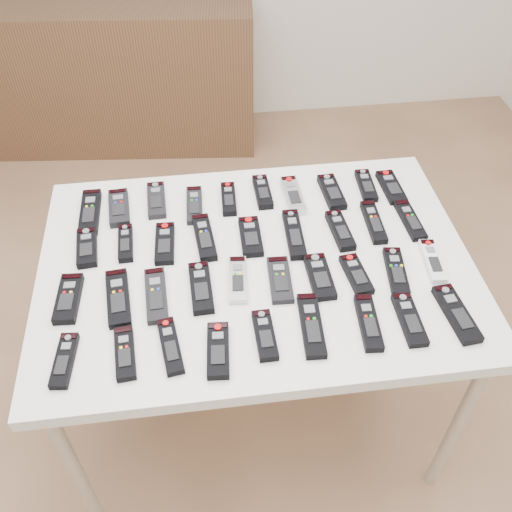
{
  "coord_description": "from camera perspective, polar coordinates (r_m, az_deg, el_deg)",
  "views": [
    {
      "loc": [
        -0.08,
        -1.24,
        1.96
      ],
      "look_at": [
        0.07,
        -0.1,
        0.8
      ],
      "focal_mm": 40.0,
      "sensor_mm": 36.0,
      "label": 1
    }
  ],
  "objects": [
    {
      "name": "remote_16",
      "position": [
        1.75,
        8.41,
        2.54
      ],
      "size": [
        0.06,
        0.17,
        0.02
      ],
      "primitive_type": "cube",
      "rotation": [
        0.0,
        0.0,
        0.07
      ],
      "color": "black",
      "rests_on": "table"
    },
    {
      "name": "remote_37",
      "position": [
        1.6,
        19.42,
        -5.46
      ],
      "size": [
        0.07,
        0.2,
        0.02
      ],
      "primitive_type": "cube",
      "rotation": [
        0.0,
        0.0,
        0.09
      ],
      "color": "black",
      "rests_on": "table"
    },
    {
      "name": "remote_23",
      "position": [
        1.59,
        -1.82,
        -2.37
      ],
      "size": [
        0.06,
        0.17,
        0.02
      ],
      "primitive_type": "cube",
      "rotation": [
        0.0,
        0.0,
        -0.09
      ],
      "color": "#B7B7BC",
      "rests_on": "table"
    },
    {
      "name": "remote_26",
      "position": [
        1.63,
        9.99,
        -1.84
      ],
      "size": [
        0.07,
        0.15,
        0.02
      ],
      "primitive_type": "cube",
      "rotation": [
        0.0,
        0.0,
        0.11
      ],
      "color": "black",
      "rests_on": "table"
    },
    {
      "name": "sideboard",
      "position": [
        3.43,
        -14.68,
        16.7
      ],
      "size": [
        1.66,
        0.54,
        0.81
      ],
      "primitive_type": "cube",
      "rotation": [
        0.0,
        0.0,
        -0.1
      ],
      "color": "#472A1C",
      "rests_on": "ground"
    },
    {
      "name": "remote_18",
      "position": [
        1.83,
        15.16,
        3.47
      ],
      "size": [
        0.05,
        0.18,
        0.02
      ],
      "primitive_type": "cube",
      "rotation": [
        0.0,
        0.0,
        0.04
      ],
      "color": "black",
      "rests_on": "table"
    },
    {
      "name": "remote_20",
      "position": [
        1.59,
        -13.62,
        -4.08
      ],
      "size": [
        0.08,
        0.2,
        0.02
      ],
      "primitive_type": "cube",
      "rotation": [
        0.0,
        0.0,
        0.1
      ],
      "color": "black",
      "rests_on": "table"
    },
    {
      "name": "remote_11",
      "position": [
        1.74,
        -12.91,
        1.27
      ],
      "size": [
        0.05,
        0.15,
        0.02
      ],
      "primitive_type": "cube",
      "rotation": [
        0.0,
        0.0,
        0.04
      ],
      "color": "black",
      "rests_on": "table"
    },
    {
      "name": "remote_29",
      "position": [
        1.5,
        -18.61,
        -9.86
      ],
      "size": [
        0.06,
        0.16,
        0.02
      ],
      "primitive_type": "cube",
      "rotation": [
        0.0,
        0.0,
        -0.1
      ],
      "color": "black",
      "rests_on": "table"
    },
    {
      "name": "remote_34",
      "position": [
        1.49,
        5.56,
        -6.9
      ],
      "size": [
        0.07,
        0.21,
        0.02
      ],
      "primitive_type": "cube",
      "rotation": [
        0.0,
        0.0,
        -0.06
      ],
      "color": "black",
      "rests_on": "table"
    },
    {
      "name": "remote_6",
      "position": [
        1.86,
        3.7,
        6.06
      ],
      "size": [
        0.06,
        0.18,
        0.02
      ],
      "primitive_type": "cube",
      "rotation": [
        0.0,
        0.0,
        0.03
      ],
      "color": "#B7B7BC",
      "rests_on": "table"
    },
    {
      "name": "remote_12",
      "position": [
        1.71,
        -9.11,
        1.26
      ],
      "size": [
        0.06,
        0.17,
        0.02
      ],
      "primitive_type": "cube",
      "rotation": [
        0.0,
        0.0,
        -0.04
      ],
      "color": "black",
      "rests_on": "table"
    },
    {
      "name": "remote_2",
      "position": [
        1.87,
        -9.93,
        5.53
      ],
      "size": [
        0.06,
        0.17,
        0.02
      ],
      "primitive_type": "cube",
      "rotation": [
        0.0,
        0.0,
        0.03
      ],
      "color": "black",
      "rests_on": "table"
    },
    {
      "name": "remote_9",
      "position": [
        1.95,
        13.36,
        6.72
      ],
      "size": [
        0.06,
        0.16,
        0.02
      ],
      "primitive_type": "cube",
      "rotation": [
        0.0,
        0.0,
        0.03
      ],
      "color": "black",
      "rests_on": "table"
    },
    {
      "name": "remote_17",
      "position": [
        1.8,
        11.67,
        3.34
      ],
      "size": [
        0.05,
        0.18,
        0.02
      ],
      "primitive_type": "cube",
      "rotation": [
        0.0,
        0.0,
        -0.03
      ],
      "color": "black",
      "rests_on": "table"
    },
    {
      "name": "ground",
      "position": [
        2.32,
        -1.98,
        -12.52
      ],
      "size": [
        4.0,
        4.0,
        0.0
      ],
      "primitive_type": "plane",
      "color": "brown",
      "rests_on": "ground"
    },
    {
      "name": "remote_22",
      "position": [
        1.57,
        -5.52,
        -3.17
      ],
      "size": [
        0.06,
        0.18,
        0.02
      ],
      "primitive_type": "cube",
      "rotation": [
        0.0,
        0.0,
        0.03
      ],
      "color": "black",
      "rests_on": "table"
    },
    {
      "name": "remote_30",
      "position": [
        1.47,
        -12.98,
        -9.44
      ],
      "size": [
        0.06,
        0.16,
        0.02
      ],
      "primitive_type": "cube",
      "rotation": [
        0.0,
        0.0,
        0.08
      ],
      "color": "black",
      "rests_on": "table"
    },
    {
      "name": "remote_13",
      "position": [
        1.71,
        -5.19,
        1.87
      ],
      "size": [
        0.07,
        0.19,
        0.02
      ],
      "primitive_type": "cube",
      "rotation": [
        0.0,
        0.0,
        0.08
      ],
      "color": "black",
      "rests_on": "table"
    },
    {
      "name": "remote_21",
      "position": [
        1.57,
        -9.95,
        -3.89
      ],
      "size": [
        0.06,
        0.19,
        0.02
      ],
      "primitive_type": "cube",
      "rotation": [
        0.0,
        0.0,
        0.05
      ],
      "color": "black",
      "rests_on": "table"
    },
    {
      "name": "table",
      "position": [
        1.7,
        0.0,
        -1.86
      ],
      "size": [
        1.25,
        0.88,
        0.78
      ],
      "color": "white",
      "rests_on": "ground"
    },
    {
      "name": "remote_8",
      "position": [
        1.94,
        10.95,
        6.93
      ],
      "size": [
        0.05,
        0.16,
        0.02
      ],
      "primitive_type": "cube",
      "rotation": [
        0.0,
        0.0,
        -0.05
      ],
      "color": "black",
      "rests_on": "table"
    },
    {
      "name": "remote_28",
      "position": [
        1.72,
        17.25,
        -0.5
      ],
      "size": [
        0.06,
        0.17,
        0.02
      ],
      "primitive_type": "cube",
      "rotation": [
        0.0,
        0.0,
        -0.1
      ],
      "color": "silver",
      "rests_on": "table"
    },
    {
      "name": "remote_10",
      "position": [
        1.75,
        -16.55,
        0.8
      ],
      "size": [
        0.07,
        0.16,
        0.02
      ],
      "primitive_type": "cube",
      "rotation": [
        0.0,
        0.0,
        0.08
      ],
      "color": "black",
      "rests_on": "table"
    },
    {
      "name": "remote_35",
      "position": [
        1.52,
        11.18,
        -6.54
      ],
      "size": [
        0.06,
        0.18,
        0.02
      ],
      "primitive_type": "cube",
      "rotation": [
        0.0,
        0.0,
        -0.08
      ],
      "color": "black",
      "rests_on": "table"
    },
    {
      "name": "remote_3",
      "position": [
        1.83,
        -6.18,
        5.08
      ],
      "size": [
        0.06,
        0.17,
        0.02
      ],
      "primitive_type": "cube",
      "rotation": [
        0.0,
        0.0,
        -0.04
      ],
      "color": "black",
      "rests_on": "table"
    },
    {
      "name": "remote_1",
      "position": [
        1.86,
        -13.54,
        4.71
      ],
      "size": [
        0.07,
        0.17,
        0.02
      ],
      "primitive_type": "cube",
      "rotation": [
        0.0,
        0.0,
        0.07
      ],
      "color": "black",
      "rests_on": "table"
    },
    {
      "name": "remote_0",
      "position": [
        1.87,
        -16.26,
        4.23
      ],
      "size": [
        0.06,
        0.2,
        0.02
      ],
      "primitive_type": "cube",
      "rotation": [
        0.0,
        0.0,
        -0.0
      ],
      "color": "black",
      "rests_on": "table"
    },
    {
      "name": "remote_25",
      "position": [
        1.61,
        6.39,
        -2.07
      ],
      "size": [
        0.06,
        0.17,
        0.02
      ],
      "primitive_type": "cube",
      "rotation": [
        0.0,
        0.0,
        0.02
      ],
      "color": "black",
      "rests_on": "table"
    },
    {
      "name": "remote_19",
      "position": [
        1.62,
        -18.25,
        -4.05
      ],
      "size": [
        0.07,
        0.17,
        0.02
      ],
      "primitive_type": "cube",
      "rotation": [
        0.0,
        0.0,
        -0.06
      ],
      "color": "black",
      "rests_on": "table"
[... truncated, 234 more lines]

